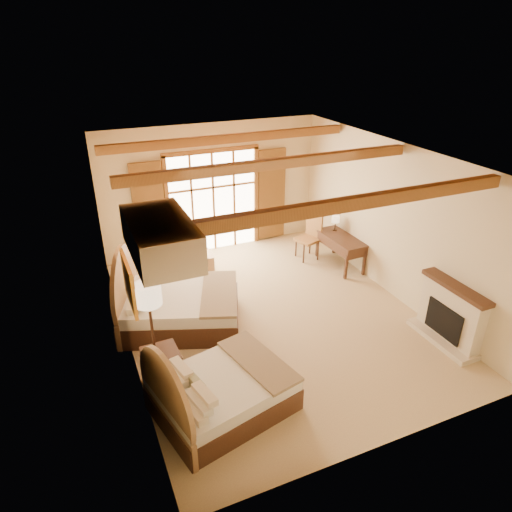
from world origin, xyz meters
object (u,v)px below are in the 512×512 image
bed_far (173,306)px  armchair (178,265)px  nightstand (162,369)px  desk (340,250)px  bed_near (214,391)px

bed_far → armchair: 1.85m
nightstand → desk: desk is taller
armchair → desk: desk is taller
bed_near → nightstand: bearing=110.7°
nightstand → bed_far: bearing=68.5°
bed_near → nightstand: size_ratio=3.38×
bed_near → armchair: bed_near is taller
bed_far → desk: (4.31, 0.90, -0.04)m
bed_near → bed_far: bearing=77.0°
bed_far → desk: size_ratio=1.94×
nightstand → desk: (4.87, 2.47, 0.07)m
bed_far → armchair: bed_far is taller
nightstand → armchair: 3.51m
nightstand → armchair: size_ratio=0.82×
bed_far → nightstand: bearing=-89.3°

